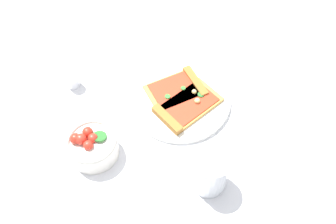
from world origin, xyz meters
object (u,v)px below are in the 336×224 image
object	(u,v)px
plate	(179,100)
pizza_slice_far	(179,89)
salad_bowl	(92,146)
pepper_shaker	(71,77)
pizza_slice_near	(185,107)
soda_glass	(210,172)
paper_napkin	(283,88)

from	to	relation	value
plate	pizza_slice_far	size ratio (longest dim) A/B	1.50
salad_bowl	pepper_shaker	world-z (taller)	salad_bowl
pizza_slice_far	pepper_shaker	distance (m)	0.28
pizza_slice_near	soda_glass	world-z (taller)	soda_glass
paper_napkin	salad_bowl	bearing A→B (deg)	138.83
pizza_slice_near	pizza_slice_far	xyz separation A→B (m)	(0.04, 0.04, -0.00)
pizza_slice_far	soda_glass	world-z (taller)	soda_glass
plate	paper_napkin	world-z (taller)	plate
pizza_slice_far	pizza_slice_near	bearing A→B (deg)	-140.93
paper_napkin	pepper_shaker	distance (m)	0.55
plate	pizza_slice_far	distance (m)	0.03
salad_bowl	paper_napkin	xyz separation A→B (m)	(0.38, -0.33, -0.03)
paper_napkin	plate	bearing A→B (deg)	125.78
plate	pepper_shaker	bearing A→B (deg)	105.68
pizza_slice_near	paper_napkin	xyz separation A→B (m)	(0.18, -0.20, -0.02)
salad_bowl	paper_napkin	size ratio (longest dim) A/B	0.72
pizza_slice_near	salad_bowl	distance (m)	0.24
soda_glass	paper_napkin	xyz separation A→B (m)	(0.33, -0.07, -0.05)
plate	paper_napkin	distance (m)	0.27
plate	soda_glass	world-z (taller)	soda_glass
pizza_slice_near	pizza_slice_far	world-z (taller)	pizza_slice_near
plate	pepper_shaker	world-z (taller)	pepper_shaker
pizza_slice_far	salad_bowl	size ratio (longest dim) A/B	1.52
paper_napkin	pepper_shaker	bearing A→B (deg)	115.60
salad_bowl	paper_napkin	world-z (taller)	salad_bowl
plate	pizza_slice_near	bearing A→B (deg)	-132.07
soda_glass	salad_bowl	bearing A→B (deg)	100.91
pizza_slice_near	pepper_shaker	bearing A→B (deg)	100.07
pizza_slice_near	salad_bowl	size ratio (longest dim) A/B	1.62
pizza_slice_far	paper_napkin	bearing A→B (deg)	-59.24
plate	pepper_shaker	xyz separation A→B (m)	(-0.08, 0.27, 0.03)
pizza_slice_far	salad_bowl	bearing A→B (deg)	157.62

